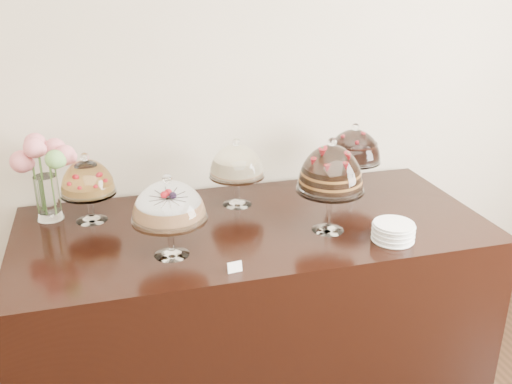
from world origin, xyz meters
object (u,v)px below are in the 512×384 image
object	(u,v)px
cake_stand_choco_layer	(331,172)
cake_stand_fruit_tart	(87,180)
plate_stack	(393,232)
cake_stand_cheesecake	(237,164)
cake_stand_dark_choco	(354,148)
display_counter	(253,304)
cake_stand_sugar_sponge	(169,205)
flower_vase	(43,167)

from	to	relation	value
cake_stand_choco_layer	cake_stand_fruit_tart	size ratio (longest dim) A/B	1.31
cake_stand_choco_layer	plate_stack	distance (m)	0.38
cake_stand_fruit_tart	plate_stack	size ratio (longest dim) A/B	1.84
cake_stand_cheesecake	cake_stand_dark_choco	bearing A→B (deg)	0.05
cake_stand_dark_choco	cake_stand_fruit_tart	world-z (taller)	cake_stand_dark_choco
cake_stand_dark_choco	cake_stand_cheesecake	bearing A→B (deg)	-179.95
display_counter	cake_stand_sugar_sponge	distance (m)	0.82
display_counter	cake_stand_choco_layer	size ratio (longest dim) A/B	4.95
cake_stand_sugar_sponge	cake_stand_dark_choco	xyz separation A→B (m)	(1.03, 0.45, 0.01)
cake_stand_cheesecake	cake_stand_fruit_tart	world-z (taller)	cake_stand_cheesecake
cake_stand_sugar_sponge	cake_stand_dark_choco	size ratio (longest dim) A/B	0.96
cake_stand_cheesecake	cake_stand_fruit_tart	distance (m)	0.72
cake_stand_sugar_sponge	flower_vase	bearing A→B (deg)	134.61
cake_stand_fruit_tart	flower_vase	xyz separation A→B (m)	(-0.19, 0.08, 0.06)
cake_stand_sugar_sponge	cake_stand_fruit_tart	xyz separation A→B (m)	(-0.32, 0.45, -0.03)
cake_stand_choco_layer	cake_stand_cheesecake	world-z (taller)	cake_stand_choco_layer
flower_vase	cake_stand_fruit_tart	bearing A→B (deg)	-21.63
cake_stand_dark_choco	plate_stack	world-z (taller)	cake_stand_dark_choco
cake_stand_cheesecake	cake_stand_dark_choco	xyz separation A→B (m)	(0.63, 0.00, 0.03)
flower_vase	plate_stack	world-z (taller)	flower_vase
plate_stack	cake_stand_fruit_tart	bearing A→B (deg)	155.80
cake_stand_fruit_tart	flower_vase	world-z (taller)	flower_vase
cake_stand_cheesecake	plate_stack	distance (m)	0.83
cake_stand_sugar_sponge	plate_stack	world-z (taller)	cake_stand_sugar_sponge
flower_vase	plate_stack	distance (m)	1.64
cake_stand_choco_layer	cake_stand_fruit_tart	distance (m)	1.13
cake_stand_choco_layer	plate_stack	size ratio (longest dim) A/B	2.41
plate_stack	cake_stand_sugar_sponge	bearing A→B (deg)	172.27
cake_stand_cheesecake	cake_stand_dark_choco	size ratio (longest dim) A/B	0.92
plate_stack	display_counter	bearing A→B (deg)	148.61
cake_stand_dark_choco	flower_vase	xyz separation A→B (m)	(-1.55, 0.07, 0.02)
cake_stand_choco_layer	cake_stand_cheesecake	distance (m)	0.53
cake_stand_cheesecake	cake_stand_sugar_sponge	bearing A→B (deg)	-131.25
display_counter	cake_stand_cheesecake	bearing A→B (deg)	94.34
cake_stand_choco_layer	cake_stand_dark_choco	world-z (taller)	cake_stand_choco_layer
cake_stand_dark_choco	plate_stack	xyz separation A→B (m)	(-0.06, -0.58, -0.20)
cake_stand_cheesecake	cake_stand_dark_choco	world-z (taller)	cake_stand_dark_choco
cake_stand_fruit_tart	flower_vase	size ratio (longest dim) A/B	0.80
cake_stand_choco_layer	plate_stack	xyz separation A→B (m)	(0.24, -0.18, -0.24)
display_counter	cake_stand_dark_choco	bearing A→B (deg)	21.76
cake_stand_sugar_sponge	flower_vase	size ratio (longest dim) A/B	0.86
cake_stand_sugar_sponge	cake_stand_cheesecake	xyz separation A→B (m)	(0.39, 0.45, -0.01)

